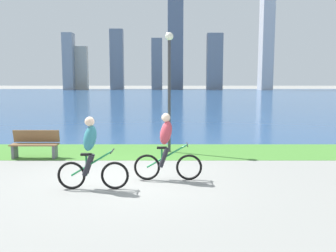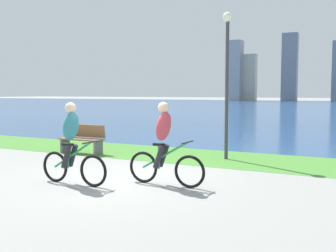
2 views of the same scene
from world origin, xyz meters
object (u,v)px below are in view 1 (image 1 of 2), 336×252
Objects in this scene: cyclist_trailing at (90,154)px; bench_near_path at (34,144)px; cyclist_lead at (166,147)px; lamppost_tall at (168,75)px.

cyclist_trailing is 4.29m from bench_near_path.
bench_near_path is (-4.26, 2.65, -0.39)m from cyclist_lead.
bench_near_path is at bearing 126.42° from cyclist_trailing.
cyclist_trailing is 0.41× the size of lamppost_tall.
cyclist_lead is 1.02× the size of cyclist_trailing.
cyclist_lead is 5.04m from bench_near_path.
cyclist_trailing is at bearing -155.52° from cyclist_lead.
bench_near_path is at bearing -166.84° from lamppost_tall.
lamppost_tall is at bearing 13.16° from bench_near_path.
bench_near_path is 0.36× the size of lamppost_tall.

